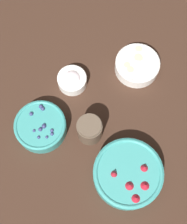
{
  "coord_description": "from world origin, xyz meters",
  "views": [
    {
      "loc": [
        -0.25,
        0.05,
        1.07
      ],
      "look_at": [
        0.11,
        -0.01,
        0.05
      ],
      "focal_mm": 50.0,
      "sensor_mm": 36.0,
      "label": 1
    }
  ],
  "objects_px": {
    "bowl_strawberries": "(128,174)",
    "bowl_bananas": "(137,65)",
    "bowl_cream": "(72,80)",
    "jar_chocolate": "(90,130)",
    "bowl_blueberries": "(41,126)"
  },
  "relations": [
    {
      "from": "bowl_strawberries",
      "to": "bowl_bananas",
      "type": "height_order",
      "value": "bowl_strawberries"
    },
    {
      "from": "bowl_cream",
      "to": "jar_chocolate",
      "type": "bearing_deg",
      "value": -170.39
    },
    {
      "from": "bowl_cream",
      "to": "jar_chocolate",
      "type": "distance_m",
      "value": 0.21
    },
    {
      "from": "jar_chocolate",
      "to": "bowl_bananas",
      "type": "bearing_deg",
      "value": -43.19
    },
    {
      "from": "bowl_bananas",
      "to": "bowl_cream",
      "type": "xyz_separation_m",
      "value": [
        -0.02,
        0.25,
        -0.0
      ]
    },
    {
      "from": "bowl_blueberries",
      "to": "jar_chocolate",
      "type": "distance_m",
      "value": 0.17
    },
    {
      "from": "bowl_strawberries",
      "to": "bowl_cream",
      "type": "distance_m",
      "value": 0.4
    },
    {
      "from": "bowl_cream",
      "to": "bowl_strawberries",
      "type": "bearing_deg",
      "value": -159.78
    },
    {
      "from": "bowl_strawberries",
      "to": "bowl_blueberries",
      "type": "distance_m",
      "value": 0.34
    },
    {
      "from": "bowl_strawberries",
      "to": "jar_chocolate",
      "type": "relative_size",
      "value": 2.23
    },
    {
      "from": "bowl_strawberries",
      "to": "jar_chocolate",
      "type": "xyz_separation_m",
      "value": [
        0.17,
        0.1,
        0.01
      ]
    },
    {
      "from": "bowl_bananas",
      "to": "jar_chocolate",
      "type": "bearing_deg",
      "value": 136.81
    },
    {
      "from": "bowl_blueberries",
      "to": "bowl_cream",
      "type": "distance_m",
      "value": 0.21
    },
    {
      "from": "bowl_blueberries",
      "to": "bowl_bananas",
      "type": "height_order",
      "value": "bowl_blueberries"
    },
    {
      "from": "bowl_blueberries",
      "to": "bowl_cream",
      "type": "xyz_separation_m",
      "value": [
        0.16,
        -0.13,
        -0.0
      ]
    }
  ]
}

